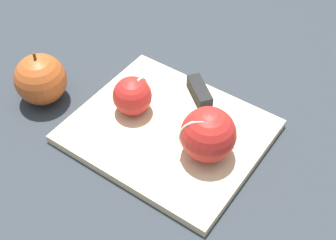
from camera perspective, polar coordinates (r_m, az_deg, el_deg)
The scene contains 7 objects.
ground_plane at distance 0.79m, azimuth -0.00°, elevation -1.74°, with size 4.00×4.00×0.00m, color #282D33.
cutting_board at distance 0.78m, azimuth -0.00°, elevation -1.38°, with size 0.33×0.29×0.01m.
apple_half_left at distance 0.79m, azimuth -4.36°, elevation 2.94°, with size 0.07×0.07×0.07m.
apple_half_right at distance 0.71m, azimuth 4.70°, elevation -2.01°, with size 0.09×0.09×0.09m.
knife at distance 0.82m, azimuth 4.01°, elevation 3.10°, with size 0.15×0.10×0.02m.
apple_slice at distance 0.77m, azimuth 3.67°, elevation -1.33°, with size 0.05×0.05×0.01m.
apple_whole at distance 0.85m, azimuth -15.27°, elevation 4.80°, with size 0.09×0.09×0.10m.
Camera 1 is at (0.34, -0.40, 0.59)m, focal length 50.00 mm.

